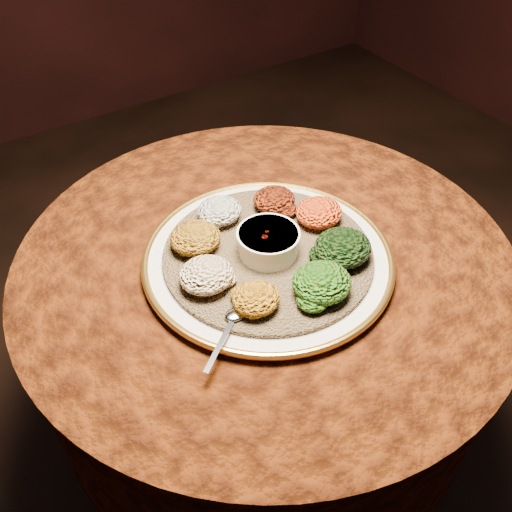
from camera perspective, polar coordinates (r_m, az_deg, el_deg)
table at (r=1.22m, az=0.88°, el=-6.04°), size 0.96×0.96×0.73m
platter at (r=1.06m, az=1.20°, el=-0.27°), size 0.47×0.47×0.02m
injera at (r=1.06m, az=1.20°, el=0.15°), size 0.46×0.46×0.01m
stew_bowl at (r=1.03m, az=1.23°, el=1.48°), size 0.12×0.12×0.05m
spoon at (r=0.94m, az=-2.31°, el=-6.32°), size 0.12×0.09×0.01m
portion_ayib at (r=1.12m, az=-3.69°, el=4.53°), size 0.09×0.08×0.04m
portion_kitfo at (r=1.14m, az=1.82°, el=5.67°), size 0.08×0.08×0.04m
portion_tikil at (r=1.11m, az=6.31°, el=4.35°), size 0.09×0.09×0.04m
portion_gomen at (r=1.04m, az=8.67°, el=0.85°), size 0.11×0.10×0.05m
portion_mixveg at (r=0.97m, az=6.59°, el=-2.65°), size 0.10×0.10×0.05m
portion_kik at (r=0.95m, az=0.01°, el=-4.26°), size 0.08×0.08×0.04m
portion_timatim at (r=0.98m, az=-4.99°, el=-1.89°), size 0.10×0.09×0.05m
portion_shiro at (r=1.06m, az=-6.09°, el=1.83°), size 0.10×0.09×0.05m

